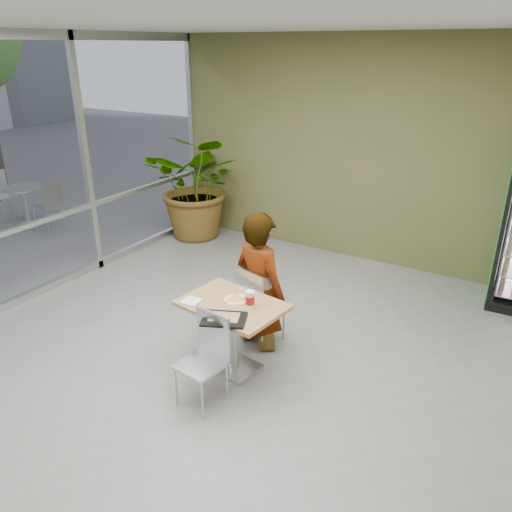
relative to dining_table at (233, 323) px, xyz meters
The scene contains 12 objects.
ground 0.55m from the dining_table, 132.38° to the right, with size 7.00×7.00×0.00m, color gray.
room_envelope 1.07m from the dining_table, 132.38° to the right, with size 6.00×7.00×3.20m, color beige, non-canonical shape.
storefront_frame 3.27m from the dining_table, behind, with size 0.10×7.00×3.20m, color #B5B8BA, non-canonical shape.
dining_table is the anchor object (origin of this frame).
chair_far 0.53m from the dining_table, 96.00° to the left, with size 0.48×0.48×0.89m.
chair_near 0.49m from the dining_table, 84.17° to the right, with size 0.42×0.42×0.86m.
seated_woman 0.57m from the dining_table, 93.26° to the left, with size 0.66×0.43×1.80m, color black.
pizza_plate 0.24m from the dining_table, 94.70° to the left, with size 0.33×0.28×0.03m.
soda_cup 0.34m from the dining_table, 10.83° to the left, with size 0.09×0.09×0.16m.
napkin_stack 0.45m from the dining_table, 150.27° to the right, with size 0.16×0.16×0.02m, color white.
cafeteria_tray 0.40m from the dining_table, 69.12° to the right, with size 0.39×0.29×0.02m, color black.
potted_plant 3.89m from the dining_table, 132.03° to the left, with size 1.59×1.38×1.77m, color #3C6E2C.
Camera 1 is at (2.48, -3.37, 3.03)m, focal length 35.00 mm.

